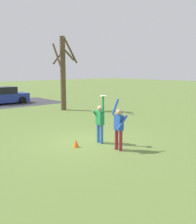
{
  "coord_description": "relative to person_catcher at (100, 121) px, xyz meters",
  "views": [
    {
      "loc": [
        -7.21,
        -9.03,
        3.2
      ],
      "look_at": [
        0.21,
        -0.48,
        1.37
      ],
      "focal_mm": 42.74,
      "sensor_mm": 36.0,
      "label": 1
    }
  ],
  "objects": [
    {
      "name": "ground_plane",
      "position": [
        -0.28,
        0.53,
        -0.98
      ],
      "size": [
        120.0,
        120.0,
        0.0
      ],
      "primitive_type": "plane",
      "color": "olive"
    },
    {
      "name": "field_cone_orange",
      "position": [
        -1.17,
        0.17,
        -0.82
      ],
      "size": [
        0.26,
        0.26,
        0.32
      ],
      "primitive_type": "cone",
      "color": "orange",
      "rests_on": "ground_plane"
    },
    {
      "name": "person_defender",
      "position": [
        -0.13,
        -1.27,
        -0.0
      ],
      "size": [
        0.49,
        0.57,
        2.04
      ],
      "rotation": [
        0.0,
        0.0,
        1.47
      ],
      "color": "maroon",
      "rests_on": "ground_plane"
    },
    {
      "name": "frisbee_disc",
      "position": [
        -0.02,
        -0.22,
        1.11
      ],
      "size": [
        0.26,
        0.26,
        0.02
      ],
      "primitive_type": "cylinder",
      "color": "white",
      "rests_on": "person_catcher"
    },
    {
      "name": "bare_tree_tall",
      "position": [
        4.12,
        9.01,
        2.06
      ],
      "size": [
        1.73,
        1.76,
        5.68
      ],
      "color": "brown",
      "rests_on": "ground_plane"
    },
    {
      "name": "person_catcher",
      "position": [
        0.0,
        0.0,
        0.0
      ],
      "size": [
        0.49,
        0.56,
        2.08
      ],
      "rotation": [
        0.0,
        0.0,
        -1.67
      ],
      "color": "#3366B7",
      "rests_on": "ground_plane"
    },
    {
      "name": "parked_car_blue",
      "position": [
        2.12,
        15.84,
        -0.25
      ],
      "size": [
        4.12,
        2.07,
        1.59
      ],
      "rotation": [
        0.0,
        0.0,
        -0.01
      ],
      "color": "#233893",
      "rests_on": "ground_plane"
    }
  ]
}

